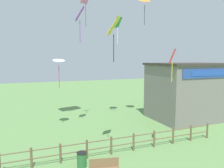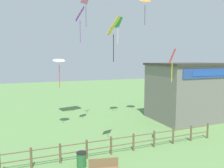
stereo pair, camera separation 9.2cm
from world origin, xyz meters
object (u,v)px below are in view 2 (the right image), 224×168
at_px(seaside_building, 190,91).
at_px(kite_orange_delta, 145,1).
at_px(kite_pink_diamond, 86,1).
at_px(park_bench_near_fence, 104,167).
at_px(kite_yellow_diamond, 114,29).
at_px(kite_white_delta, 59,61).
at_px(kite_purple_streamer, 80,16).
at_px(kite_green_diamond, 118,25).
at_px(trash_bin, 81,159).
at_px(kite_red_diamond, 172,59).

xyz_separation_m(seaside_building, kite_orange_delta, (-5.00, 1.31, 9.34)).
height_order(kite_pink_diamond, kite_orange_delta, kite_orange_delta).
bearing_deg(kite_pink_diamond, seaside_building, -6.84).
height_order(park_bench_near_fence, kite_pink_diamond, kite_pink_diamond).
bearing_deg(seaside_building, kite_yellow_diamond, -153.50).
distance_m(kite_white_delta, kite_purple_streamer, 4.30).
height_order(kite_orange_delta, kite_yellow_diamond, kite_orange_delta).
distance_m(kite_orange_delta, kite_yellow_diamond, 10.12).
relative_size(park_bench_near_fence, kite_white_delta, 0.63).
bearing_deg(kite_orange_delta, kite_green_diamond, 162.83).
distance_m(trash_bin, kite_orange_delta, 16.66).
height_order(kite_red_diamond, kite_orange_delta, kite_orange_delta).
bearing_deg(park_bench_near_fence, kite_yellow_diamond, 57.16).
xyz_separation_m(trash_bin, kite_pink_diamond, (2.45, 7.80, 11.32)).
distance_m(trash_bin, kite_green_diamond, 14.17).
bearing_deg(kite_green_diamond, trash_bin, -124.89).
relative_size(kite_red_diamond, kite_purple_streamer, 0.71).
height_order(seaside_building, trash_bin, seaside_building).
bearing_deg(seaside_building, kite_white_delta, 175.05).
relative_size(kite_white_delta, kite_yellow_diamond, 0.94).
distance_m(park_bench_near_fence, kite_pink_diamond, 14.68).
relative_size(kite_red_diamond, kite_orange_delta, 0.79).
xyz_separation_m(seaside_building, kite_green_diamond, (-7.65, 2.13, 6.93)).
relative_size(kite_pink_diamond, kite_green_diamond, 1.18).
bearing_deg(kite_purple_streamer, park_bench_near_fence, -94.79).
bearing_deg(kite_green_diamond, kite_purple_streamer, -154.34).
bearing_deg(seaside_building, kite_purple_streamer, 179.97).
xyz_separation_m(kite_red_diamond, kite_green_diamond, (-0.03, 9.04, 3.51)).
distance_m(kite_green_diamond, kite_orange_delta, 3.67).
relative_size(park_bench_near_fence, kite_yellow_diamond, 0.60).
bearing_deg(kite_yellow_diamond, kite_green_diamond, 65.18).
relative_size(kite_pink_diamond, kite_yellow_diamond, 1.10).
bearing_deg(kite_yellow_diamond, kite_pink_diamond, 89.71).
bearing_deg(kite_yellow_diamond, kite_red_diamond, -19.92).
relative_size(kite_red_diamond, kite_green_diamond, 0.81).
bearing_deg(kite_pink_diamond, kite_white_delta, -176.68).
xyz_separation_m(kite_red_diamond, kite_purple_streamer, (-4.46, 6.91, 3.63)).
xyz_separation_m(kite_pink_diamond, kite_orange_delta, (6.18, -0.03, 0.62)).
bearing_deg(kite_pink_diamond, kite_red_diamond, -66.57).
distance_m(kite_pink_diamond, kite_yellow_diamond, 7.72).
distance_m(park_bench_near_fence, kite_yellow_diamond, 8.36).
height_order(kite_white_delta, kite_yellow_diamond, kite_yellow_diamond).
bearing_deg(kite_yellow_diamond, trash_bin, -160.32).
relative_size(seaside_building, kite_red_diamond, 3.86).
bearing_deg(kite_red_diamond, seaside_building, 42.20).
height_order(trash_bin, kite_yellow_diamond, kite_yellow_diamond).
relative_size(seaside_building, kite_orange_delta, 3.03).
relative_size(park_bench_near_fence, kite_orange_delta, 0.62).
distance_m(kite_green_diamond, kite_yellow_diamond, 8.66).
distance_m(park_bench_near_fence, kite_green_diamond, 14.74).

